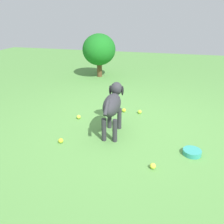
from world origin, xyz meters
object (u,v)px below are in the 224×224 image
(tennis_ball_1, at_px, (61,141))
(tennis_ball_3, at_px, (79,117))
(tennis_ball_4, at_px, (124,110))
(water_bowl, at_px, (192,152))
(dog, at_px, (113,104))
(tennis_ball_0, at_px, (153,166))
(tennis_ball_2, at_px, (140,112))

(tennis_ball_1, height_order, tennis_ball_3, same)
(tennis_ball_4, height_order, water_bowl, tennis_ball_4)
(dog, xyz_separation_m, tennis_ball_0, (-0.71, -0.64, -0.40))
(tennis_ball_1, bearing_deg, tennis_ball_4, -26.05)
(tennis_ball_4, bearing_deg, tennis_ball_2, -90.07)
(tennis_ball_4, bearing_deg, tennis_ball_3, 124.86)
(water_bowl, bearing_deg, tennis_ball_2, 36.79)
(tennis_ball_2, xyz_separation_m, tennis_ball_3, (-0.45, 0.92, 0.00))
(tennis_ball_2, height_order, tennis_ball_4, same)
(tennis_ball_3, relative_size, tennis_ball_4, 1.00)
(tennis_ball_1, height_order, tennis_ball_4, same)
(tennis_ball_3, bearing_deg, tennis_ball_4, -55.14)
(tennis_ball_3, height_order, water_bowl, tennis_ball_3)
(tennis_ball_0, bearing_deg, water_bowl, -47.32)
(tennis_ball_4, bearing_deg, dog, 179.49)
(water_bowl, bearing_deg, tennis_ball_3, 70.52)
(tennis_ball_3, distance_m, water_bowl, 1.82)
(tennis_ball_2, relative_size, tennis_ball_4, 1.00)
(tennis_ball_0, relative_size, tennis_ball_2, 1.00)
(tennis_ball_1, relative_size, tennis_ball_2, 1.00)
(tennis_ball_2, bearing_deg, tennis_ball_1, 144.53)
(tennis_ball_0, bearing_deg, tennis_ball_1, 78.72)
(tennis_ball_1, distance_m, tennis_ball_2, 1.49)
(dog, bearing_deg, tennis_ball_0, -141.91)
(tennis_ball_2, xyz_separation_m, tennis_ball_4, (0.00, 0.27, 0.00))
(tennis_ball_3, distance_m, tennis_ball_4, 0.79)
(tennis_ball_3, relative_size, water_bowl, 0.30)
(tennis_ball_0, distance_m, tennis_ball_4, 1.59)
(dog, xyz_separation_m, tennis_ball_2, (0.75, -0.28, -0.40))
(tennis_ball_0, xyz_separation_m, tennis_ball_1, (0.24, 1.22, 0.00))
(tennis_ball_0, xyz_separation_m, tennis_ball_2, (1.46, 0.36, 0.00))
(tennis_ball_2, distance_m, water_bowl, 1.32)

